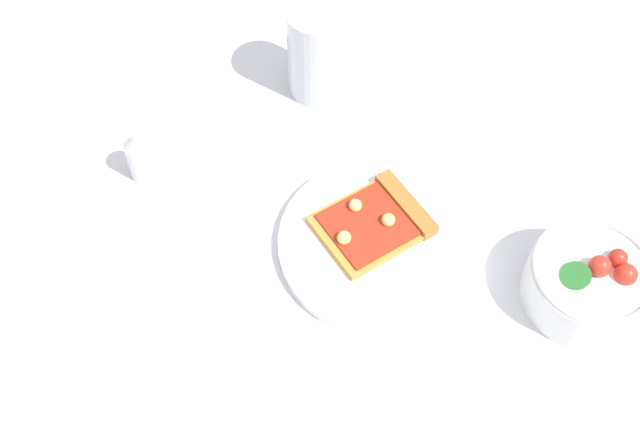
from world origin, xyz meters
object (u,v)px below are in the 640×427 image
(pizza_slice_main, at_px, (377,220))
(pepper_shaker, at_px, (139,157))
(paper_napkin, at_px, (185,377))
(salad_bowl, at_px, (590,282))
(soda_glass, at_px, (317,53))
(plate, at_px, (382,243))

(pizza_slice_main, distance_m, pepper_shaker, 0.29)
(paper_napkin, bearing_deg, pizza_slice_main, 167.83)
(salad_bowl, height_order, soda_glass, soda_glass)
(soda_glass, height_order, paper_napkin, soda_glass)
(pizza_slice_main, bearing_deg, pepper_shaker, -70.16)
(soda_glass, xyz_separation_m, pepper_shaker, (0.24, -0.09, -0.03))
(salad_bowl, xyz_separation_m, pepper_shaker, (0.16, -0.50, 0.00))
(soda_glass, distance_m, pepper_shaker, 0.26)
(salad_bowl, bearing_deg, paper_napkin, -41.26)
(pizza_slice_main, xyz_separation_m, soda_glass, (-0.14, -0.19, 0.04))
(pepper_shaker, bearing_deg, soda_glass, 160.48)
(plate, distance_m, salad_bowl, 0.23)
(soda_glass, bearing_deg, paper_napkin, 17.69)
(plate, height_order, salad_bowl, salad_bowl)
(salad_bowl, distance_m, soda_glass, 0.43)
(pizza_slice_main, height_order, soda_glass, soda_glass)
(pizza_slice_main, distance_m, paper_napkin, 0.28)
(pizza_slice_main, height_order, paper_napkin, pizza_slice_main)
(plate, height_order, paper_napkin, plate)
(plate, bearing_deg, paper_napkin, -16.50)
(salad_bowl, height_order, pepper_shaker, salad_bowl)
(plate, relative_size, paper_napkin, 1.76)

